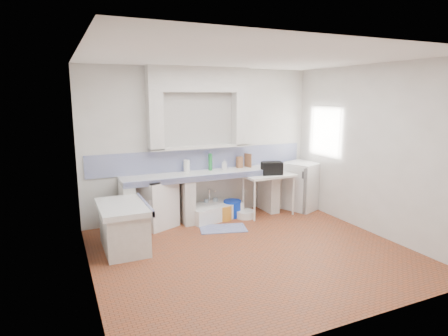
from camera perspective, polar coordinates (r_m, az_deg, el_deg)
name	(u,v)px	position (r m, az deg, el deg)	size (l,w,h in m)	color
floor	(252,252)	(5.78, 4.18, -12.50)	(4.50, 4.50, 0.00)	brown
ceiling	(254,57)	(5.33, 4.61, 16.30)	(4.50, 4.50, 0.00)	silver
wall_back	(202,143)	(7.18, -3.29, 3.73)	(4.50, 4.50, 0.00)	silver
wall_front	(354,191)	(3.79, 19.03, -3.36)	(4.50, 4.50, 0.00)	silver
wall_left	(85,172)	(4.75, -20.19, -0.63)	(4.50, 4.50, 0.00)	silver
wall_right	(372,150)	(6.75, 21.42, 2.52)	(4.50, 4.50, 0.00)	silver
alcove_mass	(199,79)	(6.98, -3.80, 13.17)	(1.90, 0.25, 0.45)	silver
window_frame	(333,132)	(7.72, 16.08, 5.31)	(0.35, 0.86, 1.06)	#352210
lace_valance	(328,112)	(7.60, 15.39, 8.14)	(0.01, 0.84, 0.24)	white
counter_slab	(203,175)	(6.96, -3.12, -1.01)	(3.00, 0.60, 0.08)	white
counter_lip	(209,178)	(6.71, -2.26, -1.46)	(3.00, 0.04, 0.10)	navy
counter_pier_left	(127,207)	(6.71, -14.35, -5.76)	(0.20, 0.55, 0.82)	silver
counter_pier_mid	(186,200)	(6.95, -5.78, -4.88)	(0.20, 0.55, 0.82)	silver
counter_pier_right	(269,191)	(7.67, 6.73, -3.41)	(0.20, 0.55, 0.82)	silver
peninsula_top	(123,207)	(5.85, -15.01, -5.70)	(0.70, 1.10, 0.08)	white
peninsula_base	(124,229)	(5.96, -14.84, -8.93)	(0.60, 1.00, 0.62)	silver
peninsula_lip	(145,204)	(5.91, -11.84, -5.40)	(0.04, 1.10, 0.10)	navy
backsplash	(203,159)	(7.21, -3.22, 1.35)	(4.27, 0.03, 0.40)	navy
stove	(156,203)	(6.81, -10.16, -5.28)	(0.59, 0.57, 0.84)	white
sink	(214,212)	(7.22, -1.59, -6.60)	(1.05, 0.57, 0.25)	white
side_table	(268,195)	(7.39, 6.70, -4.01)	(0.97, 0.54, 0.04)	white
fridge	(302,186)	(7.89, 11.64, -2.62)	(0.62, 0.62, 0.96)	white
bucket_red	(208,214)	(7.08, -2.36, -6.95)	(0.27, 0.27, 0.25)	#BA401B
bucket_orange	(224,212)	(7.13, -0.03, -6.72)	(0.30, 0.30, 0.28)	orange
bucket_blue	(232,209)	(7.30, 1.27, -6.13)	(0.34, 0.34, 0.31)	#0A31C2
basin_white	(245,214)	(7.27, 3.21, -6.95)	(0.36, 0.36, 0.14)	white
water_bottle_a	(206,208)	(7.31, -2.70, -6.02)	(0.09, 0.09, 0.34)	silver
water_bottle_b	(215,207)	(7.38, -1.31, -5.83)	(0.09, 0.09, 0.34)	silver
black_bag	(272,168)	(7.27, 7.22, -0.04)	(0.39, 0.22, 0.24)	black
green_bottle_a	(210,162)	(7.13, -2.09, 0.91)	(0.07, 0.07, 0.32)	#1E7834
green_bottle_b	(211,163)	(7.14, -2.03, 0.82)	(0.06, 0.06, 0.29)	#1E7834
knife_block	(240,162)	(7.39, 2.36, 0.88)	(0.11, 0.09, 0.22)	#905E39
cutting_board	(248,160)	(7.47, 3.63, 1.16)	(0.02, 0.20, 0.27)	#905E39
paper_towel	(187,166)	(6.98, -5.64, 0.27)	(0.11, 0.11, 0.23)	white
soap_bottle	(224,165)	(7.19, 0.05, 0.52)	(0.09, 0.09, 0.20)	white
rug	(223,229)	(6.69, -0.15, -9.11)	(0.80, 0.46, 0.01)	navy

